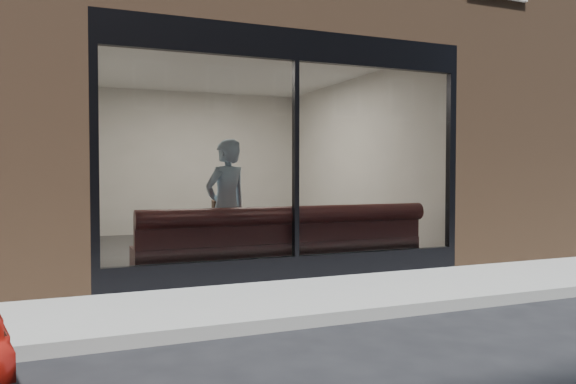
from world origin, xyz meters
name	(u,v)px	position (x,y,z in m)	size (l,w,h in m)	color
ground	(380,317)	(0.00, 0.00, 0.00)	(120.00, 120.00, 0.00)	black
sidewalk_near	(333,295)	(0.00, 1.00, 0.01)	(40.00, 2.00, 0.01)	gray
kerb_near	(383,312)	(0.00, -0.05, 0.06)	(40.00, 0.10, 0.12)	gray
host_building_pier_left	(7,161)	(-3.75, 8.00, 1.60)	(2.50, 12.00, 3.20)	brown
host_building_pier_right	(339,164)	(3.75, 8.00, 1.60)	(2.50, 12.00, 3.20)	brown
host_building_backfill	(167,164)	(0.00, 11.00, 1.60)	(5.00, 6.00, 3.20)	brown
cafe_floor	(230,249)	(0.00, 5.00, 0.02)	(6.00, 6.00, 0.00)	#2D2D30
cafe_ceiling	(229,69)	(0.00, 5.00, 3.19)	(6.00, 6.00, 0.00)	white
cafe_wall_back	(192,163)	(0.00, 7.99, 1.60)	(5.00, 5.00, 0.00)	silver
cafe_wall_left	(80,159)	(-2.49, 5.00, 1.60)	(6.00, 6.00, 0.00)	silver
cafe_wall_right	(353,161)	(2.49, 5.00, 1.60)	(6.00, 6.00, 0.00)	silver
storefront_kick	(296,268)	(0.00, 2.05, 0.15)	(5.00, 0.10, 0.30)	black
storefront_header	(296,45)	(0.00, 2.05, 3.00)	(5.00, 0.10, 0.40)	black
storefront_mullion	(296,159)	(0.00, 2.05, 1.55)	(0.06, 0.10, 2.50)	black
storefront_glass	(297,159)	(0.00, 2.02, 1.55)	(4.80, 4.80, 0.00)	white
banquette	(284,257)	(0.00, 2.45, 0.23)	(4.00, 0.55, 0.45)	#371414
person	(226,207)	(-0.72, 2.74, 0.91)	(0.67, 0.44, 1.83)	#A6C7E3
cafe_table_left	(227,217)	(-0.60, 3.14, 0.74)	(0.61, 0.61, 0.04)	black
cafe_table_right	(307,215)	(0.60, 3.00, 0.74)	(0.69, 0.69, 0.04)	black
cafe_chair_left	(202,247)	(-0.81, 3.80, 0.24)	(0.47, 0.47, 0.05)	black
wall_poster	(85,156)	(-2.45, 4.24, 1.61)	(0.02, 0.58, 0.77)	white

